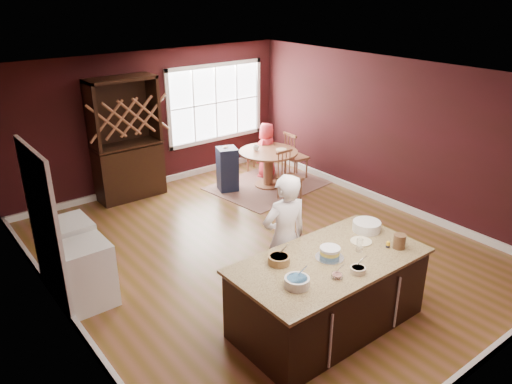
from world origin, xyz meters
The scene contains 28 objects.
room_shell centered at (0.00, 0.00, 1.35)m, with size 7.00×7.00×7.00m.
window centered at (1.50, 3.47, 1.50)m, with size 2.36×0.10×1.66m, color white, non-canonical shape.
doorway centered at (-2.97, 0.60, 1.02)m, with size 0.08×1.26×2.13m, color white, non-canonical shape.
kitchen_island centered at (-0.52, -1.92, 0.44)m, with size 2.34×1.23×0.92m.
dining_table centered at (1.77, 2.01, 0.53)m, with size 1.19×1.19×0.75m.
baker centered at (-0.56, -1.16, 0.88)m, with size 0.64×0.42×1.75m, color white.
layer_cake centered at (-0.51, -1.90, 0.99)m, with size 0.34×0.34×0.14m, color white, non-canonical shape.
bowl_blue centered at (-1.20, -2.10, 0.97)m, with size 0.27×0.27×0.10m, color silver.
bowl_yellow centered at (-1.05, -1.63, 0.97)m, with size 0.26×0.26×0.10m, color #9C6536.
bowl_pink centered at (-0.75, -2.25, 0.94)m, with size 0.13×0.13×0.05m, color white.
bowl_olive centered at (-0.48, -2.31, 0.95)m, with size 0.17×0.17×0.06m, color beige.
drinking_glass centered at (-0.11, -2.01, 1.00)m, with size 0.08×0.08×0.16m, color silver.
dinner_plate centered at (0.08, -1.87, 0.93)m, with size 0.27×0.27×0.02m, color beige.
white_tub centered at (0.38, -1.70, 0.98)m, with size 0.36×0.36×0.12m, color white.
stoneware_crock centered at (0.33, -2.25, 1.01)m, with size 0.15×0.15×0.18m, color brown.
toy_figurine centered at (0.23, -2.16, 0.96)m, with size 0.05×0.05×0.09m, color yellow, non-canonical shape.
rug centered at (1.77, 2.01, 0.01)m, with size 2.21×1.71×0.01m, color brown.
chair_east centered at (2.52, 1.99, 0.51)m, with size 0.43×0.41×1.02m, color brown, non-canonical shape.
chair_south centered at (1.65, 1.21, 0.48)m, with size 0.40×0.39×0.96m, color brown, non-canonical shape.
chair_north centered at (2.15, 2.84, 0.52)m, with size 0.44×0.42×1.04m, color brown, non-canonical shape.
seated_woman centered at (2.08, 2.44, 0.59)m, with size 0.58×0.38×1.18m, color #DC323F.
high_chair centered at (0.99, 2.33, 0.46)m, with size 0.37×0.37×0.92m, color black, non-canonical shape.
toddler centered at (1.02, 2.36, 0.81)m, with size 0.18×0.14×0.26m, color #8CA5BF, non-canonical shape.
table_plate centered at (2.02, 1.90, 0.76)m, with size 0.22×0.22×0.02m, color beige.
table_cup centered at (1.59, 2.19, 0.80)m, with size 0.13×0.13×0.10m, color silver.
hutch centered at (-0.68, 3.22, 1.16)m, with size 1.26×0.53×2.32m, color black.
washer centered at (-2.64, 0.28, 0.44)m, with size 0.60×0.58×0.87m, color silver.
dryer centered at (-2.64, 0.92, 0.46)m, with size 0.64×0.62×0.92m, color silver.
Camera 1 is at (-4.29, -5.35, 3.90)m, focal length 35.00 mm.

